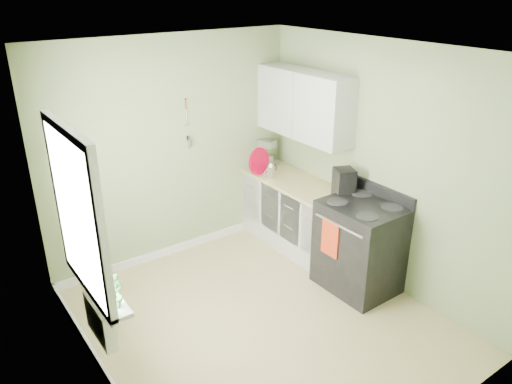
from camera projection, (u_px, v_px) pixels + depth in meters
floor at (262, 322)px, 5.13m from camera, size 3.20×3.60×0.02m
ceiling at (264, 50)px, 4.05m from camera, size 3.20×3.60×0.02m
wall_back at (173, 151)px, 5.94m from camera, size 3.20×0.02×2.70m
wall_left at (90, 254)px, 3.73m from camera, size 0.02×3.60×2.70m
wall_right at (381, 166)px, 5.45m from camera, size 0.02×3.60×2.70m
base_cabinets at (297, 216)px, 6.39m from camera, size 0.60×1.60×0.87m
countertop at (298, 183)px, 6.21m from camera, size 0.64×1.60×0.04m
upper_cabinets at (304, 104)px, 5.97m from camera, size 0.35×1.40×0.80m
window at (77, 215)px, 3.88m from camera, size 0.06×1.14×1.44m
window_sill at (97, 284)px, 4.19m from camera, size 0.18×1.14×0.04m
radiator at (100, 321)px, 4.27m from camera, size 0.12×0.50×0.35m
wall_utensils at (188, 131)px, 5.94m from camera, size 0.02×0.14×0.58m
stove at (360, 246)px, 5.53m from camera, size 0.74×0.84×1.15m
stand_mixer at (264, 153)px, 6.70m from camera, size 0.28×0.36×0.40m
kettle at (271, 170)px, 6.30m from camera, size 0.20×0.11×0.20m
coffee_maker at (344, 185)px, 5.65m from camera, size 0.29×0.30×0.37m
red_tray at (259, 161)px, 6.37m from camera, size 0.36×0.12×0.36m
jar at (330, 200)px, 5.59m from camera, size 0.07×0.07×0.08m
plant_a at (115, 291)px, 3.81m from camera, size 0.20×0.19×0.31m
plant_b at (90, 258)px, 4.22m from camera, size 0.21×0.23×0.33m
plant_c at (79, 247)px, 4.45m from camera, size 0.17×0.17×0.28m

